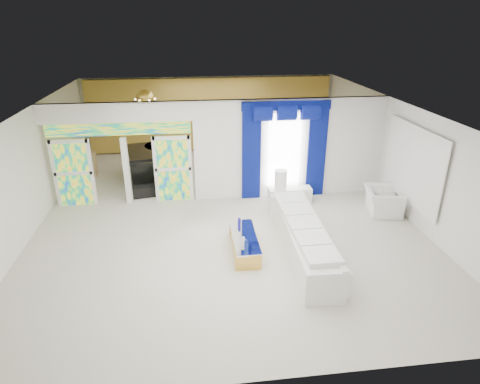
{
  "coord_description": "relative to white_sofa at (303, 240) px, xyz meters",
  "views": [
    {
      "loc": [
        -0.87,
        -10.5,
        5.14
      ],
      "look_at": [
        0.3,
        -1.2,
        1.1
      ],
      "focal_mm": 30.44,
      "sensor_mm": 36.0,
      "label": 1
    }
  ],
  "objects": [
    {
      "name": "floor",
      "position": [
        -1.63,
        2.5,
        -0.37
      ],
      "size": [
        12.0,
        12.0,
        0.0
      ],
      "primitive_type": "plane",
      "color": "#B7AF9E",
      "rests_on": "ground"
    },
    {
      "name": "dividing_wall",
      "position": [
        0.52,
        3.5,
        1.13
      ],
      "size": [
        5.7,
        0.18,
        3.0
      ],
      "primitive_type": "cube",
      "color": "white",
      "rests_on": "ground"
    },
    {
      "name": "dividing_header",
      "position": [
        -4.48,
        3.5,
        2.36
      ],
      "size": [
        4.3,
        0.18,
        0.55
      ],
      "primitive_type": "cube",
      "color": "white",
      "rests_on": "dividing_wall"
    },
    {
      "name": "stained_panel_left",
      "position": [
        -5.9,
        3.5,
        0.63
      ],
      "size": [
        0.95,
        0.04,
        2.0
      ],
      "primitive_type": "cube",
      "color": "#994C3F",
      "rests_on": "ground"
    },
    {
      "name": "stained_panel_right",
      "position": [
        -3.05,
        3.5,
        0.63
      ],
      "size": [
        0.95,
        0.04,
        2.0
      ],
      "primitive_type": "cube",
      "color": "#994C3F",
      "rests_on": "ground"
    },
    {
      "name": "stained_transom",
      "position": [
        -4.48,
        3.5,
        1.88
      ],
      "size": [
        4.0,
        0.05,
        0.35
      ],
      "primitive_type": "cube",
      "color": "#994C3F",
      "rests_on": "dividing_header"
    },
    {
      "name": "window_pane",
      "position": [
        0.27,
        3.4,
        1.08
      ],
      "size": [
        1.0,
        0.02,
        2.3
      ],
      "primitive_type": "cube",
      "color": "white",
      "rests_on": "dividing_wall"
    },
    {
      "name": "blue_drape_left",
      "position": [
        -0.73,
        3.37,
        1.03
      ],
      "size": [
        0.55,
        0.1,
        2.8
      ],
      "primitive_type": "cube",
      "color": "#030645",
      "rests_on": "ground"
    },
    {
      "name": "blue_drape_right",
      "position": [
        1.27,
        3.37,
        1.03
      ],
      "size": [
        0.55,
        0.1,
        2.8
      ],
      "primitive_type": "cube",
      "color": "#030645",
      "rests_on": "ground"
    },
    {
      "name": "blue_pelmet",
      "position": [
        0.27,
        3.37,
        2.45
      ],
      "size": [
        2.6,
        0.12,
        0.25
      ],
      "primitive_type": "cube",
      "color": "#030645",
      "rests_on": "dividing_wall"
    },
    {
      "name": "wall_mirror",
      "position": [
        3.31,
        1.5,
        1.18
      ],
      "size": [
        0.04,
        2.7,
        1.9
      ],
      "primitive_type": "cube",
      "color": "white",
      "rests_on": "ground"
    },
    {
      "name": "gold_curtains",
      "position": [
        -1.63,
        8.4,
        1.13
      ],
      "size": [
        9.7,
        0.12,
        2.9
      ],
      "primitive_type": "cube",
      "color": "#AC7629",
      "rests_on": "ground"
    },
    {
      "name": "white_sofa",
      "position": [
        0.0,
        0.0,
        0.0
      ],
      "size": [
        0.96,
        3.86,
        0.73
      ],
      "primitive_type": "cube",
      "rotation": [
        0.0,
        0.0,
        -0.04
      ],
      "color": "silver",
      "rests_on": "ground"
    },
    {
      "name": "coffee_table",
      "position": [
        -1.35,
        0.3,
        -0.18
      ],
      "size": [
        0.63,
        1.72,
        0.38
      ],
      "primitive_type": "cube",
      "rotation": [
        0.0,
        0.0,
        -0.04
      ],
      "color": "gold",
      "rests_on": "ground"
    },
    {
      "name": "console_table",
      "position": [
        0.39,
        2.95,
        -0.15
      ],
      "size": [
        1.29,
        0.41,
        0.43
      ],
      "primitive_type": "cube",
      "rotation": [
        0.0,
        0.0,
        -0.0
      ],
      "color": "white",
      "rests_on": "ground"
    },
    {
      "name": "table_lamp",
      "position": [
        0.09,
        2.95,
        0.35
      ],
      "size": [
        0.36,
        0.36,
        0.58
      ],
      "primitive_type": "cylinder",
      "color": "silver",
      "rests_on": "console_table"
    },
    {
      "name": "armchair",
      "position": [
        2.82,
        1.87,
        -0.01
      ],
      "size": [
        1.15,
        1.25,
        0.71
      ],
      "primitive_type": "imported",
      "rotation": [
        0.0,
        0.0,
        1.37
      ],
      "color": "silver",
      "rests_on": "ground"
    },
    {
      "name": "grand_piano",
      "position": [
        -3.87,
        5.52,
        0.13
      ],
      "size": [
        1.84,
        2.21,
        0.99
      ],
      "primitive_type": "cube",
      "rotation": [
        0.0,
        0.0,
        0.19
      ],
      "color": "black",
      "rests_on": "ground"
    },
    {
      "name": "piano_bench",
      "position": [
        -3.87,
        3.92,
        -0.2
      ],
      "size": [
        1.04,
        0.56,
        0.33
      ],
      "primitive_type": "cube",
      "rotation": [
        0.0,
        0.0,
        0.19
      ],
      "color": "black",
      "rests_on": "ground"
    },
    {
      "name": "tv_console",
      "position": [
        -6.11,
        5.97,
        0.04
      ],
      "size": [
        0.57,
        0.53,
        0.81
      ],
      "primitive_type": "cube",
      "rotation": [
        0.0,
        0.0,
        0.04
      ],
      "color": "tan",
      "rests_on": "ground"
    },
    {
      "name": "chandelier",
      "position": [
        -3.93,
        5.9,
        2.28
      ],
      "size": [
        0.6,
        0.6,
        0.6
      ],
      "primitive_type": "sphere",
      "color": "gold",
      "rests_on": "ceiling"
    },
    {
      "name": "decanters",
      "position": [
        -1.4,
        0.1,
        0.1
      ],
      "size": [
        0.13,
        1.26,
        0.21
      ],
      "color": "silver",
      "rests_on": "coffee_table"
    }
  ]
}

